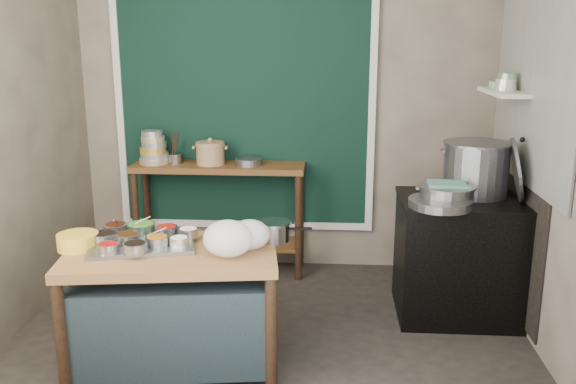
# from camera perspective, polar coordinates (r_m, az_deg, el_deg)

# --- Properties ---
(floor) EXTENTS (3.50, 3.00, 0.02)m
(floor) POSITION_cam_1_polar(r_m,az_deg,el_deg) (4.21, -1.81, -14.03)
(floor) COLOR #2F2823
(floor) RESTS_ON ground
(back_wall) EXTENTS (3.50, 0.02, 2.80)m
(back_wall) POSITION_cam_1_polar(r_m,az_deg,el_deg) (5.24, -0.23, 7.87)
(back_wall) COLOR gray
(back_wall) RESTS_ON floor
(right_wall) EXTENTS (0.02, 3.00, 2.80)m
(right_wall) POSITION_cam_1_polar(r_m,az_deg,el_deg) (3.97, 24.26, 4.56)
(right_wall) COLOR gray
(right_wall) RESTS_ON floor
(curtain_panel) EXTENTS (2.10, 0.02, 1.90)m
(curtain_panel) POSITION_cam_1_polar(r_m,az_deg,el_deg) (5.25, -4.11, 7.29)
(curtain_panel) COLOR black
(curtain_panel) RESTS_ON back_wall
(curtain_frame) EXTENTS (2.22, 0.03, 2.02)m
(curtain_frame) POSITION_cam_1_polar(r_m,az_deg,el_deg) (5.24, -4.12, 7.28)
(curtain_frame) COLOR beige
(curtain_frame) RESTS_ON back_wall
(tile_panel) EXTENTS (0.02, 1.70, 1.70)m
(tile_panel) POSITION_cam_1_polar(r_m,az_deg,el_deg) (4.44, 22.14, 11.52)
(tile_panel) COLOR #B2B2AA
(tile_panel) RESTS_ON right_wall
(soot_patch) EXTENTS (0.01, 1.30, 1.30)m
(soot_patch) POSITION_cam_1_polar(r_m,az_deg,el_deg) (4.72, 20.54, -2.46)
(soot_patch) COLOR black
(soot_patch) RESTS_ON right_wall
(wall_shelf) EXTENTS (0.22, 0.70, 0.03)m
(wall_shelf) POSITION_cam_1_polar(r_m,az_deg,el_deg) (4.71, 19.53, 8.79)
(wall_shelf) COLOR beige
(wall_shelf) RESTS_ON right_wall
(prep_table) EXTENTS (1.34, 0.88, 0.75)m
(prep_table) POSITION_cam_1_polar(r_m,az_deg,el_deg) (3.86, -10.63, -10.60)
(prep_table) COLOR brown
(prep_table) RESTS_ON floor
(back_counter) EXTENTS (1.45, 0.40, 0.95)m
(back_counter) POSITION_cam_1_polar(r_m,az_deg,el_deg) (5.27, -6.39, -2.45)
(back_counter) COLOR #553618
(back_counter) RESTS_ON floor
(stove_block) EXTENTS (0.90, 0.68, 0.85)m
(stove_block) POSITION_cam_1_polar(r_m,az_deg,el_deg) (4.61, 15.91, -6.06)
(stove_block) COLOR black
(stove_block) RESTS_ON floor
(stove_top) EXTENTS (0.92, 0.69, 0.03)m
(stove_top) POSITION_cam_1_polar(r_m,az_deg,el_deg) (4.48, 16.29, -0.77)
(stove_top) COLOR black
(stove_top) RESTS_ON stove_block
(condiment_tray) EXTENTS (0.71, 0.58, 0.03)m
(condiment_tray) POSITION_cam_1_polar(r_m,az_deg,el_deg) (3.82, -13.47, -4.75)
(condiment_tray) COLOR gray
(condiment_tray) RESTS_ON prep_table
(condiment_bowls) EXTENTS (0.62, 0.49, 0.07)m
(condiment_bowls) POSITION_cam_1_polar(r_m,az_deg,el_deg) (3.83, -13.79, -4.04)
(condiment_bowls) COLOR gray
(condiment_bowls) RESTS_ON condiment_tray
(yellow_basin) EXTENTS (0.29, 0.29, 0.09)m
(yellow_basin) POSITION_cam_1_polar(r_m,az_deg,el_deg) (3.88, -19.06, -4.37)
(yellow_basin) COLOR gold
(yellow_basin) RESTS_ON prep_table
(saucepan) EXTENTS (0.25, 0.25, 0.12)m
(saucepan) POSITION_cam_1_polar(r_m,az_deg,el_deg) (3.81, -1.37, -3.66)
(saucepan) COLOR gray
(saucepan) RESTS_ON prep_table
(plastic_bag_a) EXTENTS (0.34, 0.30, 0.22)m
(plastic_bag_a) POSITION_cam_1_polar(r_m,az_deg,el_deg) (3.54, -5.65, -4.36)
(plastic_bag_a) COLOR white
(plastic_bag_a) RESTS_ON prep_table
(plastic_bag_b) EXTENTS (0.24, 0.21, 0.18)m
(plastic_bag_b) POSITION_cam_1_polar(r_m,az_deg,el_deg) (3.65, -3.58, -3.99)
(plastic_bag_b) COLOR white
(plastic_bag_b) RESTS_ON prep_table
(bowl_stack) EXTENTS (0.25, 0.25, 0.28)m
(bowl_stack) POSITION_cam_1_polar(r_m,az_deg,el_deg) (5.26, -12.49, 3.93)
(bowl_stack) COLOR tan
(bowl_stack) RESTS_ON back_counter
(utensil_cup) EXTENTS (0.14, 0.14, 0.08)m
(utensil_cup) POSITION_cam_1_polar(r_m,az_deg,el_deg) (5.24, -10.50, 3.12)
(utensil_cup) COLOR gray
(utensil_cup) RESTS_ON back_counter
(ceramic_crock) EXTENTS (0.26, 0.26, 0.17)m
(ceramic_crock) POSITION_cam_1_polar(r_m,az_deg,el_deg) (5.14, -7.27, 3.52)
(ceramic_crock) COLOR #997953
(ceramic_crock) RESTS_ON back_counter
(wide_bowl) EXTENTS (0.24, 0.24, 0.06)m
(wide_bowl) POSITION_cam_1_polar(r_m,az_deg,el_deg) (5.09, -3.70, 2.85)
(wide_bowl) COLOR gray
(wide_bowl) RESTS_ON back_counter
(stock_pot) EXTENTS (0.55, 0.55, 0.38)m
(stock_pot) POSITION_cam_1_polar(r_m,az_deg,el_deg) (4.56, 17.17, 2.10)
(stock_pot) COLOR gray
(stock_pot) RESTS_ON stove_top
(pot_lid) EXTENTS (0.19, 0.46, 0.44)m
(pot_lid) POSITION_cam_1_polar(r_m,az_deg,el_deg) (4.47, 20.60, 1.95)
(pot_lid) COLOR gray
(pot_lid) RESTS_ON stove_top
(steamer) EXTENTS (0.39, 0.39, 0.13)m
(steamer) POSITION_cam_1_polar(r_m,az_deg,el_deg) (4.30, 14.61, -0.22)
(steamer) COLOR gray
(steamer) RESTS_ON stove_top
(green_cloth) EXTENTS (0.27, 0.21, 0.02)m
(green_cloth) POSITION_cam_1_polar(r_m,az_deg,el_deg) (4.28, 14.67, 0.73)
(green_cloth) COLOR #549278
(green_cloth) RESTS_ON steamer
(shallow_pan) EXTENTS (0.55, 0.55, 0.06)m
(shallow_pan) POSITION_cam_1_polar(r_m,az_deg,el_deg) (4.20, 14.06, -1.02)
(shallow_pan) COLOR gray
(shallow_pan) RESTS_ON stove_top
(shelf_bowl_stack) EXTENTS (0.15, 0.15, 0.12)m
(shelf_bowl_stack) POSITION_cam_1_polar(r_m,az_deg,el_deg) (4.66, 19.75, 9.62)
(shelf_bowl_stack) COLOR silver
(shelf_bowl_stack) RESTS_ON wall_shelf
(shelf_bowl_green) EXTENTS (0.15, 0.15, 0.05)m
(shelf_bowl_green) POSITION_cam_1_polar(r_m,az_deg,el_deg) (4.86, 19.09, 9.45)
(shelf_bowl_green) COLOR gray
(shelf_bowl_green) RESTS_ON wall_shelf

